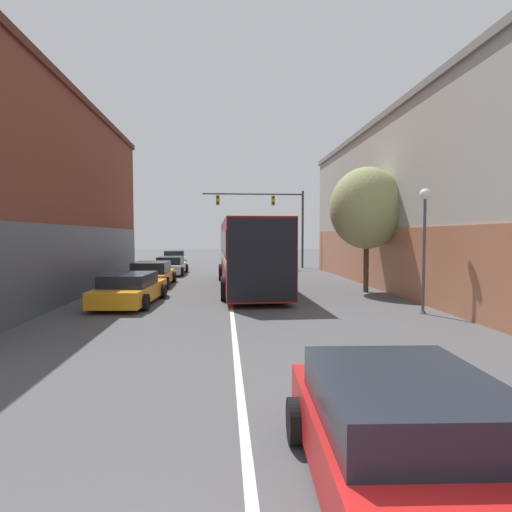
{
  "coord_description": "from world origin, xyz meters",
  "views": [
    {
      "loc": [
        -0.27,
        -1.47,
        2.68
      ],
      "look_at": [
        1.21,
        16.97,
        1.75
      ],
      "focal_mm": 28.0,
      "sensor_mm": 36.0,
      "label": 1
    }
  ],
  "objects_px": {
    "bus": "(248,251)",
    "street_tree_near": "(367,208)",
    "hatchback_foreground": "(411,445)",
    "traffic_signal_gantry": "(273,212)",
    "street_lamp": "(424,232)",
    "parked_car_left_mid": "(131,289)",
    "parked_car_left_distant": "(174,260)",
    "parked_car_left_far": "(152,274)",
    "parked_car_left_near": "(171,266)"
  },
  "relations": [
    {
      "from": "parked_car_left_mid",
      "to": "street_tree_near",
      "type": "bearing_deg",
      "value": -72.1
    },
    {
      "from": "parked_car_left_near",
      "to": "traffic_signal_gantry",
      "type": "height_order",
      "value": "traffic_signal_gantry"
    },
    {
      "from": "parked_car_left_distant",
      "to": "parked_car_left_mid",
      "type": "bearing_deg",
      "value": 176.37
    },
    {
      "from": "parked_car_left_near",
      "to": "street_tree_near",
      "type": "bearing_deg",
      "value": -131.91
    },
    {
      "from": "hatchback_foreground",
      "to": "traffic_signal_gantry",
      "type": "bearing_deg",
      "value": -1.34
    },
    {
      "from": "bus",
      "to": "parked_car_left_near",
      "type": "distance_m",
      "value": 9.27
    },
    {
      "from": "parked_car_left_distant",
      "to": "traffic_signal_gantry",
      "type": "height_order",
      "value": "traffic_signal_gantry"
    },
    {
      "from": "bus",
      "to": "street_lamp",
      "type": "bearing_deg",
      "value": -143.44
    },
    {
      "from": "parked_car_left_distant",
      "to": "street_lamp",
      "type": "xyz_separation_m",
      "value": [
        10.92,
        -20.21,
        2.13
      ]
    },
    {
      "from": "traffic_signal_gantry",
      "to": "hatchback_foreground",
      "type": "bearing_deg",
      "value": -94.34
    },
    {
      "from": "parked_car_left_distant",
      "to": "street_tree_near",
      "type": "bearing_deg",
      "value": -148.84
    },
    {
      "from": "street_lamp",
      "to": "parked_car_left_mid",
      "type": "bearing_deg",
      "value": 165.13
    },
    {
      "from": "parked_car_left_near",
      "to": "parked_car_left_mid",
      "type": "height_order",
      "value": "parked_car_left_near"
    },
    {
      "from": "hatchback_foreground",
      "to": "traffic_signal_gantry",
      "type": "height_order",
      "value": "traffic_signal_gantry"
    },
    {
      "from": "hatchback_foreground",
      "to": "traffic_signal_gantry",
      "type": "xyz_separation_m",
      "value": [
        2.22,
        29.23,
        4.07
      ]
    },
    {
      "from": "parked_car_left_mid",
      "to": "street_lamp",
      "type": "distance_m",
      "value": 11.08
    },
    {
      "from": "traffic_signal_gantry",
      "to": "street_tree_near",
      "type": "xyz_separation_m",
      "value": [
        2.7,
        -14.46,
        -0.69
      ]
    },
    {
      "from": "parked_car_left_near",
      "to": "street_tree_near",
      "type": "distance_m",
      "value": 14.54
    },
    {
      "from": "bus",
      "to": "hatchback_foreground",
      "type": "relative_size",
      "value": 2.88
    },
    {
      "from": "parked_car_left_mid",
      "to": "parked_car_left_distant",
      "type": "distance_m",
      "value": 17.43
    },
    {
      "from": "bus",
      "to": "street_tree_near",
      "type": "xyz_separation_m",
      "value": [
        5.52,
        -1.79,
        2.08
      ]
    },
    {
      "from": "parked_car_left_distant",
      "to": "traffic_signal_gantry",
      "type": "relative_size",
      "value": 0.53
    },
    {
      "from": "bus",
      "to": "parked_car_left_far",
      "type": "height_order",
      "value": "bus"
    },
    {
      "from": "parked_car_left_far",
      "to": "street_lamp",
      "type": "xyz_separation_m",
      "value": [
        10.69,
        -8.6,
        2.2
      ]
    },
    {
      "from": "hatchback_foreground",
      "to": "parked_car_left_distant",
      "type": "relative_size",
      "value": 0.95
    },
    {
      "from": "parked_car_left_far",
      "to": "hatchback_foreground",
      "type": "bearing_deg",
      "value": -162.18
    },
    {
      "from": "bus",
      "to": "street_tree_near",
      "type": "height_order",
      "value": "street_tree_near"
    },
    {
      "from": "street_lamp",
      "to": "traffic_signal_gantry",
      "type": "bearing_deg",
      "value": 97.94
    },
    {
      "from": "parked_car_left_mid",
      "to": "parked_car_left_distant",
      "type": "relative_size",
      "value": 1.08
    },
    {
      "from": "parked_car_left_far",
      "to": "bus",
      "type": "bearing_deg",
      "value": -105.45
    },
    {
      "from": "parked_car_left_far",
      "to": "traffic_signal_gantry",
      "type": "relative_size",
      "value": 0.54
    },
    {
      "from": "parked_car_left_mid",
      "to": "street_lamp",
      "type": "relative_size",
      "value": 1.12
    },
    {
      "from": "bus",
      "to": "traffic_signal_gantry",
      "type": "distance_m",
      "value": 13.27
    },
    {
      "from": "parked_car_left_far",
      "to": "street_lamp",
      "type": "distance_m",
      "value": 13.89
    },
    {
      "from": "bus",
      "to": "street_tree_near",
      "type": "distance_m",
      "value": 6.16
    },
    {
      "from": "parked_car_left_mid",
      "to": "traffic_signal_gantry",
      "type": "bearing_deg",
      "value": -20.41
    },
    {
      "from": "parked_car_left_far",
      "to": "parked_car_left_distant",
      "type": "bearing_deg",
      "value": 1.35
    },
    {
      "from": "bus",
      "to": "parked_car_left_near",
      "type": "xyz_separation_m",
      "value": [
        -4.91,
        7.75,
        -1.31
      ]
    },
    {
      "from": "street_tree_near",
      "to": "parked_car_left_mid",
      "type": "bearing_deg",
      "value": -166.07
    },
    {
      "from": "traffic_signal_gantry",
      "to": "street_lamp",
      "type": "bearing_deg",
      "value": -82.06
    },
    {
      "from": "bus",
      "to": "parked_car_left_far",
      "type": "relative_size",
      "value": 2.66
    },
    {
      "from": "bus",
      "to": "parked_car_left_distant",
      "type": "height_order",
      "value": "bus"
    },
    {
      "from": "parked_car_left_mid",
      "to": "parked_car_left_far",
      "type": "bearing_deg",
      "value": 5.9
    },
    {
      "from": "bus",
      "to": "parked_car_left_mid",
      "type": "xyz_separation_m",
      "value": [
        -4.91,
        -4.38,
        -1.32
      ]
    },
    {
      "from": "parked_car_left_distant",
      "to": "street_tree_near",
      "type": "height_order",
      "value": "street_tree_near"
    },
    {
      "from": "bus",
      "to": "traffic_signal_gantry",
      "type": "xyz_separation_m",
      "value": [
        2.82,
        12.67,
        2.77
      ]
    },
    {
      "from": "parked_car_left_far",
      "to": "parked_car_left_mid",
      "type": "bearing_deg",
      "value": -177.85
    },
    {
      "from": "traffic_signal_gantry",
      "to": "parked_car_left_near",
      "type": "bearing_deg",
      "value": -147.53
    },
    {
      "from": "parked_car_left_near",
      "to": "parked_car_left_distant",
      "type": "distance_m",
      "value": 5.31
    },
    {
      "from": "hatchback_foreground",
      "to": "parked_car_left_distant",
      "type": "height_order",
      "value": "parked_car_left_distant"
    }
  ]
}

